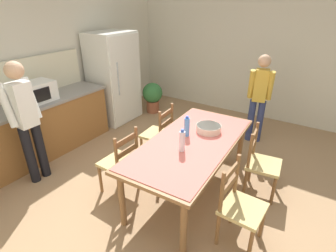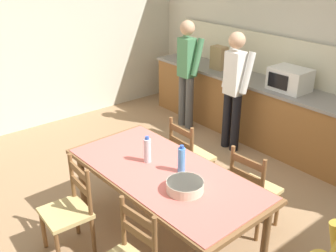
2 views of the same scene
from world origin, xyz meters
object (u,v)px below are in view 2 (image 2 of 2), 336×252
object	(u,v)px
chair_side_far_right	(253,190)
chair_side_far_left	(190,157)
bottle_off_centre	(182,160)
person_at_counter	(234,86)
serving_bowl	(185,185)
chair_side_near_left	(69,211)
person_at_sink	(187,69)
dining_table	(165,178)
microwave	(290,79)
paper_bag	(219,58)
bottle_near_centre	(147,150)

from	to	relation	value
chair_side_far_right	chair_side_far_left	bearing A→B (deg)	-1.83
bottle_off_centre	person_at_counter	world-z (taller)	person_at_counter
bottle_off_centre	person_at_counter	xyz separation A→B (m)	(-1.00, 1.81, 0.06)
serving_bowl	chair_side_near_left	world-z (taller)	chair_side_near_left
person_at_sink	serving_bowl	bearing A→B (deg)	-132.09
dining_table	bottle_off_centre	world-z (taller)	bottle_off_centre
bottle_off_centre	chair_side_far_left	world-z (taller)	bottle_off_centre
bottle_off_centre	microwave	bearing A→B (deg)	101.97
person_at_counter	microwave	bearing A→B (deg)	-44.16
dining_table	microwave	bearing A→B (deg)	99.22
chair_side_far_right	bottle_off_centre	bearing A→B (deg)	59.76
paper_bag	serving_bowl	distance (m)	3.25
bottle_near_centre	bottle_off_centre	distance (m)	0.37
serving_bowl	chair_side_far_left	bearing A→B (deg)	135.56
paper_bag	dining_table	size ratio (longest dim) A/B	0.18
bottle_near_centre	chair_side_near_left	size ratio (longest dim) A/B	0.30
bottle_off_centre	person_at_counter	distance (m)	2.07
serving_bowl	chair_side_far_right	size ratio (longest dim) A/B	0.35
chair_side_near_left	chair_side_far_right	bearing A→B (deg)	64.40
chair_side_far_left	dining_table	bearing A→B (deg)	123.77
dining_table	chair_side_far_right	bearing A→B (deg)	61.47
chair_side_near_left	person_at_counter	distance (m)	2.81
dining_table	chair_side_near_left	xyz separation A→B (m)	(-0.42, -0.79, -0.24)
chair_side_far_right	person_at_sink	bearing A→B (deg)	-30.64
chair_side_far_right	chair_side_far_left	world-z (taller)	same
chair_side_near_left	chair_side_far_right	world-z (taller)	same
chair_side_far_left	person_at_counter	distance (m)	1.35
microwave	chair_side_far_left	size ratio (longest dim) A/B	0.55
paper_bag	dining_table	bearing A→B (deg)	-55.37
bottle_off_centre	serving_bowl	world-z (taller)	bottle_off_centre
chair_side_far_left	serving_bowl	bearing A→B (deg)	136.97
dining_table	serving_bowl	distance (m)	0.38
bottle_near_centre	bottle_off_centre	bearing A→B (deg)	20.71
serving_bowl	microwave	bearing A→B (deg)	106.63
paper_bag	bottle_near_centre	size ratio (longest dim) A/B	1.33
paper_bag	microwave	bearing A→B (deg)	0.34
paper_bag	serving_bowl	size ratio (longest dim) A/B	1.12
serving_bowl	person_at_counter	bearing A→B (deg)	122.15
paper_bag	chair_side_near_left	world-z (taller)	paper_bag
bottle_near_centre	paper_bag	bearing A→B (deg)	120.39
bottle_near_centre	chair_side_far_right	size ratio (longest dim) A/B	0.30
serving_bowl	chair_side_near_left	bearing A→B (deg)	-136.94
serving_bowl	chair_side_near_left	xyz separation A→B (m)	(-0.78, -0.72, -0.36)
bottle_off_centre	chair_side_near_left	world-z (taller)	bottle_off_centre
person_at_sink	person_at_counter	size ratio (longest dim) A/B	1.01
dining_table	person_at_sink	bearing A→B (deg)	133.85
chair_side_far_right	chair_side_far_left	size ratio (longest dim) A/B	1.00
chair_side_far_right	serving_bowl	bearing A→B (deg)	81.30
person_at_sink	person_at_counter	bearing A→B (deg)	-91.18
bottle_near_centre	serving_bowl	xyz separation A→B (m)	(0.60, -0.05, -0.07)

